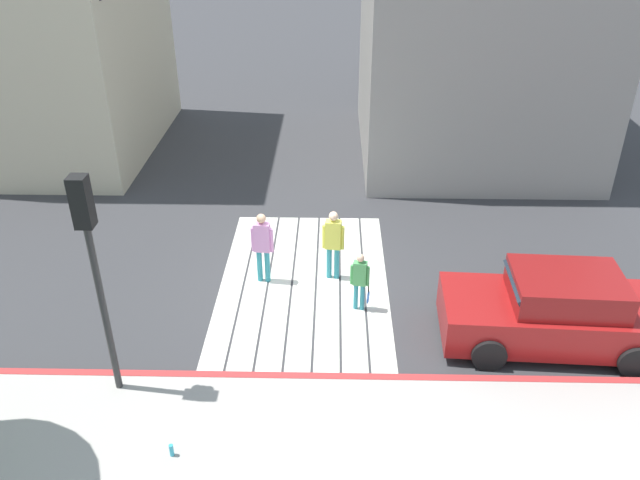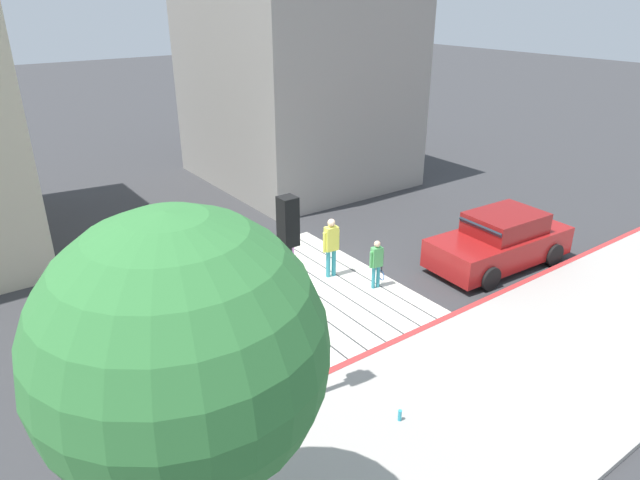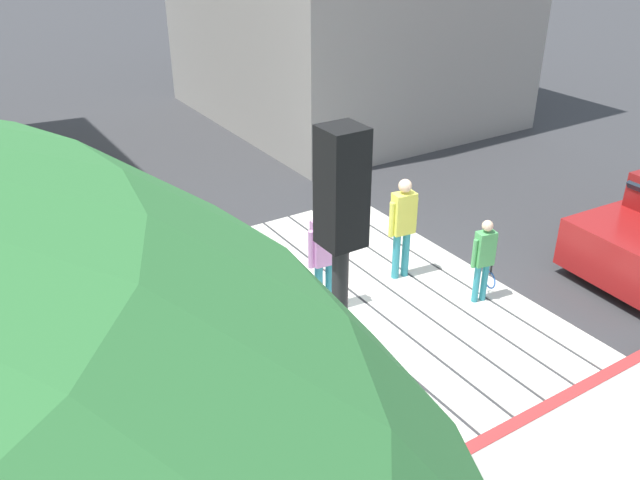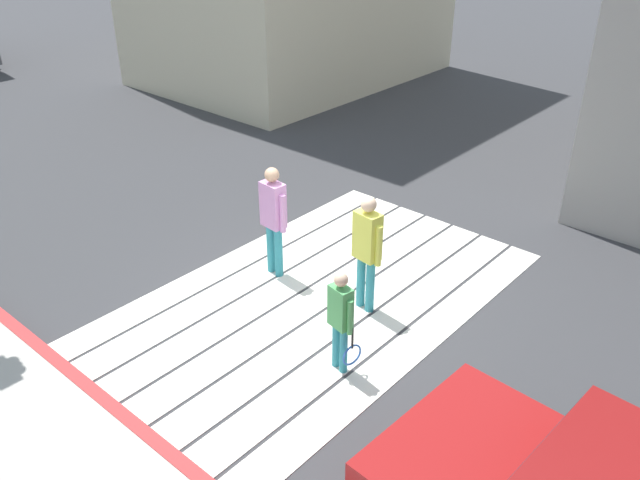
# 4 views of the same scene
# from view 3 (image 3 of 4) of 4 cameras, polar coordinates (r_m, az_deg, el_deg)

# --- Properties ---
(ground_plane) EXTENTS (120.00, 120.00, 0.00)m
(ground_plane) POSITION_cam_3_polar(r_m,az_deg,el_deg) (10.44, 4.86, -4.72)
(ground_plane) COLOR #38383A
(crosswalk_stripes) EXTENTS (6.40, 3.80, 0.01)m
(crosswalk_stripes) POSITION_cam_3_polar(r_m,az_deg,el_deg) (10.44, 4.86, -4.69)
(crosswalk_stripes) COLOR silver
(crosswalk_stripes) RESTS_ON ground
(curb_painted) EXTENTS (0.16, 40.00, 0.13)m
(curb_painted) POSITION_cam_3_polar(r_m,az_deg,el_deg) (8.58, 18.39, -13.91)
(curb_painted) COLOR #BC3333
(curb_painted) RESTS_ON ground
(traffic_light_corner) EXTENTS (0.39, 0.28, 4.24)m
(traffic_light_corner) POSITION_cam_3_polar(r_m,az_deg,el_deg) (4.79, 1.59, -4.06)
(traffic_light_corner) COLOR #2D2D2D
(traffic_light_corner) RESTS_ON ground
(pedestrian_adult_lead) EXTENTS (0.26, 0.50, 1.71)m
(pedestrian_adult_lead) POSITION_cam_3_polar(r_m,az_deg,el_deg) (10.49, 7.13, 1.56)
(pedestrian_adult_lead) COLOR teal
(pedestrian_adult_lead) RESTS_ON ground
(pedestrian_adult_trailing) EXTENTS (0.25, 0.50, 1.73)m
(pedestrian_adult_trailing) POSITION_cam_3_polar(r_m,az_deg,el_deg) (9.53, 0.36, -0.99)
(pedestrian_adult_trailing) COLOR teal
(pedestrian_adult_trailing) RESTS_ON ground
(pedestrian_child_with_racket) EXTENTS (0.28, 0.44, 1.37)m
(pedestrian_child_with_racket) POSITION_cam_3_polar(r_m,az_deg,el_deg) (10.16, 13.90, -1.38)
(pedestrian_child_with_racket) COLOR teal
(pedestrian_child_with_racket) RESTS_ON ground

